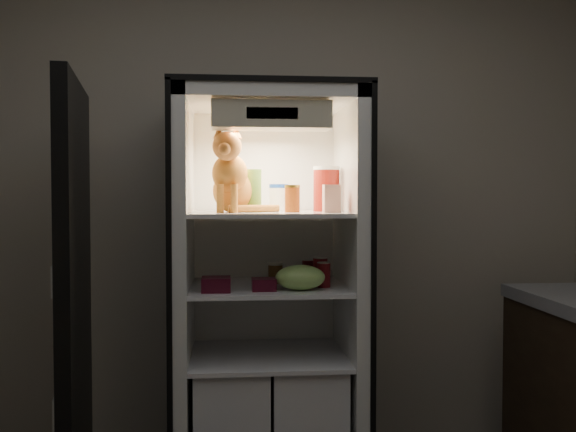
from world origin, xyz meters
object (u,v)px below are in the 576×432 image
at_px(tabby_cat, 232,180).
at_px(soda_can_a, 308,271).
at_px(mayo_tub, 279,198).
at_px(parmesan_shaker, 253,191).
at_px(soda_can_b, 320,271).
at_px(condiment_jar, 275,273).
at_px(soda_can_c, 324,275).
at_px(salsa_jar, 292,199).
at_px(berry_box_left, 216,284).
at_px(berry_box_right, 264,284).
at_px(grape_bag, 300,277).
at_px(cream_carton, 331,199).
at_px(refrigerator, 267,314).
at_px(pepper_jar, 326,189).

xyz_separation_m(tabby_cat, soda_can_a, (0.37, 0.12, -0.44)).
bearing_deg(mayo_tub, parmesan_shaker, -132.22).
distance_m(soda_can_b, condiment_jar, 0.23).
distance_m(tabby_cat, soda_can_c, 0.62).
distance_m(salsa_jar, berry_box_left, 0.53).
bearing_deg(parmesan_shaker, condiment_jar, 33.67).
xyz_separation_m(soda_can_b, berry_box_right, (-0.28, -0.15, -0.04)).
height_order(parmesan_shaker, grape_bag, parmesan_shaker).
height_order(berry_box_left, berry_box_right, berry_box_left).
height_order(tabby_cat, cream_carton, tabby_cat).
xyz_separation_m(condiment_jar, grape_bag, (0.10, -0.23, 0.01)).
height_order(tabby_cat, berry_box_right, tabby_cat).
height_order(refrigerator, grape_bag, refrigerator).
bearing_deg(berry_box_left, soda_can_b, 18.62).
xyz_separation_m(salsa_jar, soda_can_a, (0.09, 0.16, -0.36)).
height_order(salsa_jar, pepper_jar, pepper_jar).
relative_size(pepper_jar, soda_can_c, 1.88).
bearing_deg(cream_carton, soda_can_a, 108.41).
height_order(soda_can_b, berry_box_left, soda_can_b).
height_order(soda_can_a, berry_box_right, soda_can_a).
bearing_deg(condiment_jar, soda_can_c, -36.21).
bearing_deg(grape_bag, condiment_jar, 112.32).
xyz_separation_m(refrigerator, parmesan_shaker, (-0.07, -0.06, 0.60)).
relative_size(cream_carton, soda_can_b, 0.96).
bearing_deg(soda_can_a, salsa_jar, -120.22).
bearing_deg(refrigerator, soda_can_a, 11.32).
bearing_deg(condiment_jar, refrigerator, -164.71).
bearing_deg(tabby_cat, mayo_tub, 46.81).
bearing_deg(grape_bag, pepper_jar, 55.23).
bearing_deg(grape_bag, parmesan_shaker, 142.02).
height_order(mayo_tub, grape_bag, mayo_tub).
bearing_deg(cream_carton, soda_can_c, 118.30).
bearing_deg(soda_can_b, tabby_cat, -178.06).
bearing_deg(soda_can_c, parmesan_shaker, 165.40).
xyz_separation_m(pepper_jar, cream_carton, (-0.01, -0.20, -0.05)).
bearing_deg(soda_can_c, mayo_tub, 129.95).
distance_m(soda_can_c, condiment_jar, 0.27).
height_order(soda_can_b, soda_can_c, soda_can_b).
relative_size(refrigerator, soda_can_b, 14.20).
relative_size(salsa_jar, pepper_jar, 0.58).
relative_size(refrigerator, berry_box_left, 14.69).
distance_m(soda_can_a, condiment_jar, 0.17).
distance_m(soda_can_c, berry_box_left, 0.51).
xyz_separation_m(pepper_jar, condiment_jar, (-0.25, 0.01, -0.41)).
bearing_deg(refrigerator, soda_can_b, -15.63).
height_order(refrigerator, soda_can_b, refrigerator).
distance_m(refrigerator, soda_can_c, 0.36).
bearing_deg(refrigerator, pepper_jar, -0.43).
distance_m(tabby_cat, berry_box_right, 0.51).
relative_size(parmesan_shaker, soda_can_c, 1.73).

